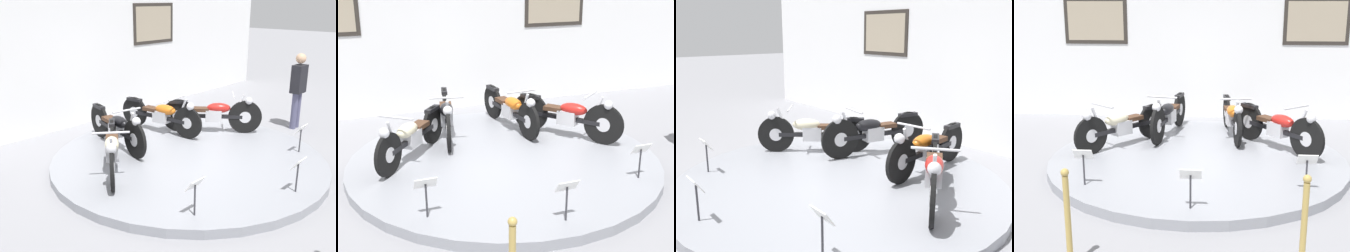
% 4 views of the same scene
% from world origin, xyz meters
% --- Properties ---
extents(ground_plane, '(60.00, 60.00, 0.00)m').
position_xyz_m(ground_plane, '(0.00, 0.00, 0.00)').
color(ground_plane, gray).
extents(display_platform, '(4.70, 4.70, 0.14)m').
position_xyz_m(display_platform, '(0.00, 0.00, 0.07)').
color(display_platform, gray).
rests_on(display_platform, ground_plane).
extents(back_wall, '(14.00, 0.22, 3.91)m').
position_xyz_m(back_wall, '(0.00, 3.33, 1.95)').
color(back_wall, white).
rests_on(back_wall, ground_plane).
extents(motorcycle_cream, '(1.30, 1.56, 0.79)m').
position_xyz_m(motorcycle_cream, '(-1.32, 0.45, 0.52)').
color(motorcycle_cream, black).
rests_on(motorcycle_cream, display_platform).
extents(motorcycle_black, '(0.58, 1.99, 0.81)m').
position_xyz_m(motorcycle_black, '(-0.58, 1.21, 0.53)').
color(motorcycle_black, black).
rests_on(motorcycle_black, display_platform).
extents(motorcycle_orange, '(0.54, 1.98, 0.79)m').
position_xyz_m(motorcycle_orange, '(0.58, 1.21, 0.52)').
color(motorcycle_orange, black).
rests_on(motorcycle_orange, display_platform).
extents(motorcycle_red, '(1.28, 1.63, 0.81)m').
position_xyz_m(motorcycle_red, '(1.32, 0.45, 0.54)').
color(motorcycle_red, black).
rests_on(motorcycle_red, display_platform).
extents(info_placard_front_left, '(0.26, 0.11, 0.51)m').
position_xyz_m(info_placard_front_left, '(-1.47, -1.35, 0.50)').
color(info_placard_front_left, '#333338').
rests_on(info_placard_front_left, display_platform).
extents(info_placard_front_centre, '(0.26, 0.11, 0.51)m').
position_xyz_m(info_placard_front_centre, '(0.00, -2.00, 0.50)').
color(info_placard_front_centre, '#333338').
rests_on(info_placard_front_centre, display_platform).
extents(info_placard_front_right, '(0.26, 0.11, 0.51)m').
position_xyz_m(info_placard_front_right, '(1.47, -1.35, 0.50)').
color(info_placard_front_right, '#333338').
rests_on(info_placard_front_right, display_platform).
extents(visitor_standing, '(0.36, 0.22, 1.65)m').
position_xyz_m(visitor_standing, '(3.12, -0.47, 0.93)').
color(visitor_standing, '#4C4C6B').
rests_on(visitor_standing, ground_plane).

